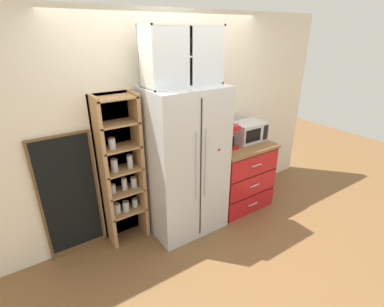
# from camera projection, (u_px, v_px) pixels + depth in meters

# --- Properties ---
(ground_plane) EXTENTS (10.62, 10.62, 0.00)m
(ground_plane) POSITION_uv_depth(u_px,v_px,m) (187.00, 225.00, 3.68)
(ground_plane) COLOR brown
(wall_back_cream) EXTENTS (4.92, 0.10, 2.55)m
(wall_back_cream) POSITION_uv_depth(u_px,v_px,m) (169.00, 124.00, 3.48)
(wall_back_cream) COLOR silver
(wall_back_cream) RESTS_ON ground
(refrigerator) EXTENTS (0.88, 0.66, 1.79)m
(refrigerator) POSITION_uv_depth(u_px,v_px,m) (185.00, 162.00, 3.35)
(refrigerator) COLOR silver
(refrigerator) RESTS_ON ground
(pantry_shelf_column) EXTENTS (0.48, 0.30, 1.75)m
(pantry_shelf_column) POSITION_uv_depth(u_px,v_px,m) (121.00, 170.00, 3.18)
(pantry_shelf_column) COLOR brown
(pantry_shelf_column) RESTS_ON ground
(counter_cabinet) EXTENTS (0.85, 0.65, 0.93)m
(counter_cabinet) POSITION_uv_depth(u_px,v_px,m) (238.00, 175.00, 3.98)
(counter_cabinet) COLOR red
(counter_cabinet) RESTS_ON ground
(microwave) EXTENTS (0.44, 0.33, 0.26)m
(microwave) POSITION_uv_depth(u_px,v_px,m) (248.00, 131.00, 3.86)
(microwave) COLOR silver
(microwave) RESTS_ON counter_cabinet
(coffee_maker) EXTENTS (0.17, 0.20, 0.31)m
(coffee_maker) POSITION_uv_depth(u_px,v_px,m) (228.00, 136.00, 3.62)
(coffee_maker) COLOR red
(coffee_maker) RESTS_ON counter_cabinet
(mug_sage) EXTENTS (0.11, 0.08, 0.10)m
(mug_sage) POSITION_uv_depth(u_px,v_px,m) (243.00, 141.00, 3.74)
(mug_sage) COLOR #8CA37F
(mug_sage) RESTS_ON counter_cabinet
(bottle_cobalt) EXTENTS (0.06, 0.06, 0.24)m
(bottle_cobalt) POSITION_uv_depth(u_px,v_px,m) (219.00, 142.00, 3.58)
(bottle_cobalt) COLOR navy
(bottle_cobalt) RESTS_ON counter_cabinet
(bottle_green) EXTENTS (0.07, 0.07, 0.26)m
(bottle_green) POSITION_uv_depth(u_px,v_px,m) (237.00, 134.00, 3.81)
(bottle_green) COLOR #285B33
(bottle_green) RESTS_ON counter_cabinet
(upper_cabinet) EXTENTS (0.84, 0.32, 0.60)m
(upper_cabinet) POSITION_uv_depth(u_px,v_px,m) (181.00, 56.00, 2.91)
(upper_cabinet) COLOR silver
(upper_cabinet) RESTS_ON refrigerator
(chalkboard_menu) EXTENTS (0.60, 0.04, 1.40)m
(chalkboard_menu) POSITION_uv_depth(u_px,v_px,m) (70.00, 197.00, 3.00)
(chalkboard_menu) COLOR brown
(chalkboard_menu) RESTS_ON ground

